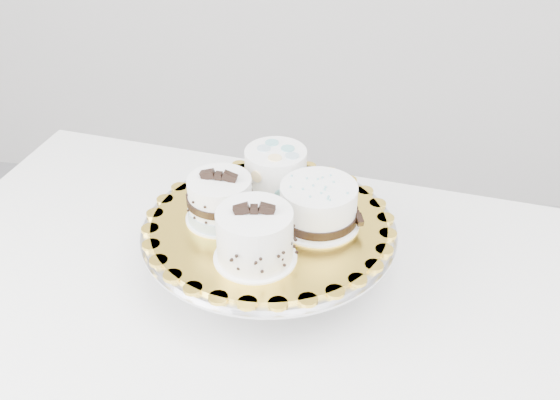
# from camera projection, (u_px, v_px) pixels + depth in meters

# --- Properties ---
(table) EXTENTS (1.24, 0.92, 0.75)m
(table) POSITION_uv_depth(u_px,v_px,m) (247.00, 326.00, 1.17)
(table) COLOR white
(table) RESTS_ON floor
(cake_stand) EXTENTS (0.39, 0.39, 0.11)m
(cake_stand) POSITION_uv_depth(u_px,v_px,m) (269.00, 242.00, 1.10)
(cake_stand) COLOR gray
(cake_stand) RESTS_ON table
(cake_board) EXTENTS (0.42, 0.42, 0.01)m
(cake_board) POSITION_uv_depth(u_px,v_px,m) (269.00, 224.00, 1.08)
(cake_board) COLOR gold
(cake_board) RESTS_ON cake_stand
(cake_swirl) EXTENTS (0.12, 0.12, 0.10)m
(cake_swirl) POSITION_uv_depth(u_px,v_px,m) (255.00, 237.00, 0.98)
(cake_swirl) COLOR white
(cake_swirl) RESTS_ON cake_board
(cake_banded) EXTENTS (0.11, 0.11, 0.09)m
(cake_banded) POSITION_uv_depth(u_px,v_px,m) (220.00, 201.00, 1.07)
(cake_banded) COLOR white
(cake_banded) RESTS_ON cake_board
(cake_dots) EXTENTS (0.12, 0.12, 0.07)m
(cake_dots) POSITION_uv_depth(u_px,v_px,m) (276.00, 170.00, 1.13)
(cake_dots) COLOR white
(cake_dots) RESTS_ON cake_board
(cake_ribbon) EXTENTS (0.15, 0.15, 0.07)m
(cake_ribbon) POSITION_uv_depth(u_px,v_px,m) (319.00, 206.00, 1.06)
(cake_ribbon) COLOR white
(cake_ribbon) RESTS_ON cake_board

